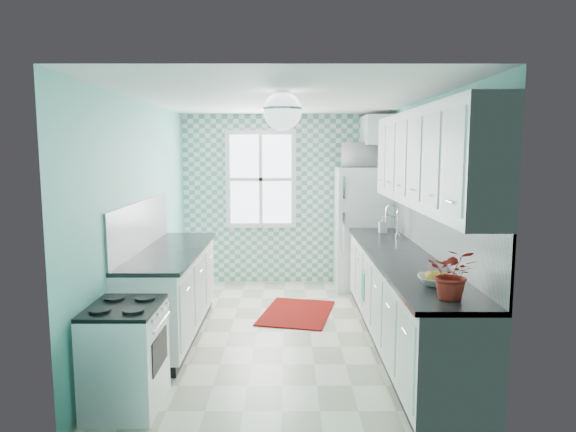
{
  "coord_description": "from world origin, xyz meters",
  "views": [
    {
      "loc": [
        0.05,
        -5.41,
        1.98
      ],
      "look_at": [
        0.05,
        0.25,
        1.25
      ],
      "focal_mm": 32.0,
      "sensor_mm": 36.0,
      "label": 1
    }
  ],
  "objects_px": {
    "fridge": "(362,228)",
    "sink": "(385,238)",
    "potted_plant": "(453,274)",
    "ceiling_light": "(282,111)",
    "fruit_bowl": "(436,280)",
    "microwave": "(363,155)",
    "stove": "(126,355)"
  },
  "relations": [
    {
      "from": "ceiling_light",
      "to": "sink",
      "type": "height_order",
      "value": "ceiling_light"
    },
    {
      "from": "potted_plant",
      "to": "fridge",
      "type": "bearing_deg",
      "value": 91.38
    },
    {
      "from": "fridge",
      "to": "fruit_bowl",
      "type": "bearing_deg",
      "value": -88.93
    },
    {
      "from": "fridge",
      "to": "microwave",
      "type": "bearing_deg",
      "value": 53.26
    },
    {
      "from": "fridge",
      "to": "microwave",
      "type": "relative_size",
      "value": 2.83
    },
    {
      "from": "stove",
      "to": "sink",
      "type": "height_order",
      "value": "sink"
    },
    {
      "from": "sink",
      "to": "microwave",
      "type": "relative_size",
      "value": 0.86
    },
    {
      "from": "fruit_bowl",
      "to": "microwave",
      "type": "xyz_separation_m",
      "value": [
        -0.09,
        3.35,
        0.94
      ]
    },
    {
      "from": "fridge",
      "to": "ceiling_light",
      "type": "bearing_deg",
      "value": -113.4
    },
    {
      "from": "fruit_bowl",
      "to": "potted_plant",
      "type": "bearing_deg",
      "value": -90.0
    },
    {
      "from": "fruit_bowl",
      "to": "microwave",
      "type": "distance_m",
      "value": 3.48
    },
    {
      "from": "sink",
      "to": "microwave",
      "type": "xyz_separation_m",
      "value": [
        -0.09,
        1.21,
        0.98
      ]
    },
    {
      "from": "potted_plant",
      "to": "ceiling_light",
      "type": "bearing_deg",
      "value": 137.01
    },
    {
      "from": "fridge",
      "to": "sink",
      "type": "xyz_separation_m",
      "value": [
        0.09,
        -1.21,
        0.06
      ]
    },
    {
      "from": "ceiling_light",
      "to": "microwave",
      "type": "xyz_separation_m",
      "value": [
        1.11,
        2.62,
        -0.41
      ]
    },
    {
      "from": "microwave",
      "to": "sink",
      "type": "bearing_deg",
      "value": 97.26
    },
    {
      "from": "sink",
      "to": "stove",
      "type": "bearing_deg",
      "value": -134.76
    },
    {
      "from": "sink",
      "to": "potted_plant",
      "type": "xyz_separation_m",
      "value": [
        -0.0,
        -2.54,
        0.19
      ]
    },
    {
      "from": "sink",
      "to": "ceiling_light",
      "type": "bearing_deg",
      "value": -128.31
    },
    {
      "from": "stove",
      "to": "ceiling_light",
      "type": "bearing_deg",
      "value": 35.57
    },
    {
      "from": "sink",
      "to": "microwave",
      "type": "height_order",
      "value": "microwave"
    },
    {
      "from": "ceiling_light",
      "to": "sink",
      "type": "xyz_separation_m",
      "value": [
        1.2,
        1.42,
        -1.39
      ]
    },
    {
      "from": "fruit_bowl",
      "to": "potted_plant",
      "type": "distance_m",
      "value": 0.42
    },
    {
      "from": "ceiling_light",
      "to": "potted_plant",
      "type": "bearing_deg",
      "value": -42.99
    },
    {
      "from": "fridge",
      "to": "potted_plant",
      "type": "height_order",
      "value": "fridge"
    },
    {
      "from": "stove",
      "to": "potted_plant",
      "type": "relative_size",
      "value": 2.14
    },
    {
      "from": "fridge",
      "to": "sink",
      "type": "height_order",
      "value": "fridge"
    },
    {
      "from": "sink",
      "to": "fruit_bowl",
      "type": "bearing_deg",
      "value": -88.1
    },
    {
      "from": "fruit_bowl",
      "to": "microwave",
      "type": "height_order",
      "value": "microwave"
    },
    {
      "from": "stove",
      "to": "fridge",
      "type": "bearing_deg",
      "value": 56.89
    },
    {
      "from": "stove",
      "to": "microwave",
      "type": "xyz_separation_m",
      "value": [
        2.31,
        3.46,
        1.49
      ]
    },
    {
      "from": "sink",
      "to": "fruit_bowl",
      "type": "height_order",
      "value": "sink"
    }
  ]
}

